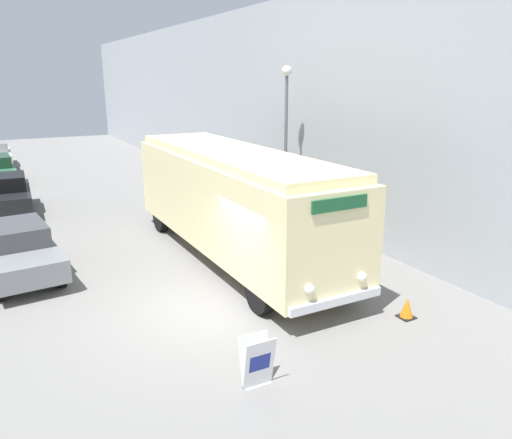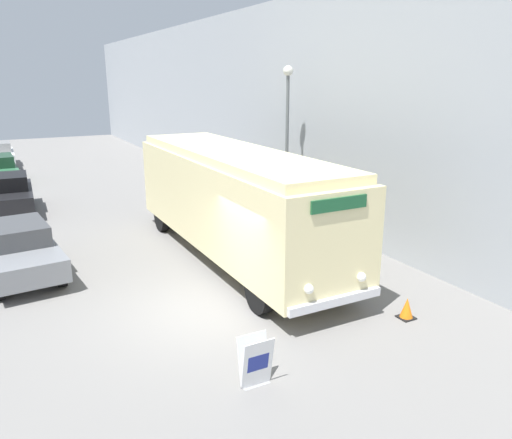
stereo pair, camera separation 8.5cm
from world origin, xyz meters
TOP-DOWN VIEW (x-y plane):
  - ground_plane at (0.00, 0.00)m, footprint 80.00×80.00m
  - building_wall_right at (6.74, 10.00)m, footprint 0.30×60.00m
  - vintage_bus at (2.33, 3.08)m, footprint 2.58×10.41m
  - sign_board at (-0.24, -3.18)m, footprint 0.60×0.36m
  - streetlamp at (5.64, 5.48)m, footprint 0.36×0.36m
  - parked_car_near at (-3.63, 4.65)m, footprint 2.16×4.53m
  - parked_car_mid at (-3.60, 12.21)m, footprint 2.06×4.25m
  - traffic_cone at (4.08, -2.51)m, footprint 0.36×0.36m

SIDE VIEW (x-z plane):
  - ground_plane at x=0.00m, z-range 0.00..0.00m
  - traffic_cone at x=4.08m, z-range -0.01..0.50m
  - sign_board at x=-0.24m, z-range -0.02..0.94m
  - parked_car_near at x=-3.63m, z-range 0.01..1.50m
  - parked_car_mid at x=-3.60m, z-range -0.01..1.57m
  - vintage_bus at x=2.33m, z-range 0.22..3.56m
  - streetlamp at x=5.64m, z-range 0.92..6.72m
  - building_wall_right at x=6.74m, z-range 0.00..8.32m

